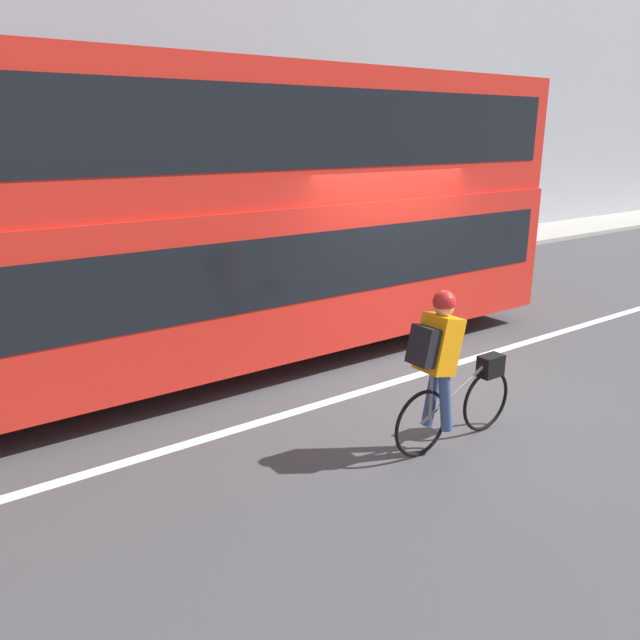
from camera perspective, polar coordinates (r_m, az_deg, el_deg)
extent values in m
plane|color=#424244|center=(8.16, 9.13, -4.77)|extent=(80.00, 80.00, 0.00)
cube|color=silver|center=(8.13, 9.36, -4.84)|extent=(50.00, 0.14, 0.01)
cube|color=#A8A399|center=(12.92, -9.90, 3.51)|extent=(60.00, 2.09, 0.11)
cube|color=#9E9EA3|center=(13.71, -13.12, 20.70)|extent=(60.00, 0.30, 8.00)
cylinder|color=black|center=(9.83, 5.47, 2.22)|extent=(1.02, 0.30, 1.02)
cube|color=red|center=(7.87, -14.08, 3.48)|extent=(11.30, 2.47, 1.84)
cube|color=black|center=(7.83, -14.19, 5.05)|extent=(10.85, 2.49, 0.81)
cube|color=red|center=(7.68, -15.01, 16.00)|extent=(11.30, 2.37, 1.58)
cube|color=black|center=(7.68, -15.06, 16.59)|extent=(10.85, 2.39, 0.89)
torus|color=black|center=(6.67, 14.92, -7.10)|extent=(0.67, 0.04, 0.67)
torus|color=black|center=(6.04, 9.25, -9.32)|extent=(0.67, 0.04, 0.67)
cylinder|color=slate|center=(6.26, 12.35, -6.39)|extent=(0.93, 0.03, 0.46)
cylinder|color=slate|center=(6.01, 10.12, -6.93)|extent=(0.03, 0.03, 0.49)
cube|color=black|center=(6.55, 15.33, -4.05)|extent=(0.26, 0.16, 0.22)
cube|color=orange|center=(5.87, 10.81, -2.16)|extent=(0.37, 0.32, 0.58)
cube|color=black|center=(5.72, 9.43, -2.36)|extent=(0.21, 0.26, 0.38)
cylinder|color=#384C7A|center=(6.16, 10.18, -6.85)|extent=(0.21, 0.11, 0.60)
cylinder|color=#384C7A|center=(6.04, 11.40, -7.38)|extent=(0.19, 0.11, 0.60)
sphere|color=tan|center=(5.79, 11.27, 1.24)|extent=(0.19, 0.19, 0.19)
sphere|color=red|center=(5.78, 11.30, 1.65)|extent=(0.21, 0.21, 0.21)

